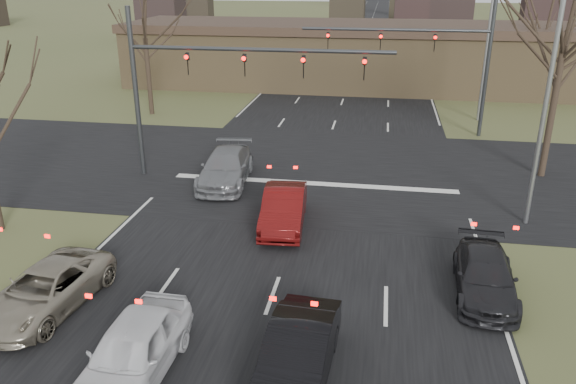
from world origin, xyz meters
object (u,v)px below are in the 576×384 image
object	(u,v)px
streetlight_right_near	(544,84)
car_grey_ahead	(226,167)
building	(373,55)
car_white_sedan	(132,351)
mast_arm_far	(439,51)
car_silver_suv	(46,290)
streetlight_right_far	(485,35)
car_black_hatch	(298,355)
mast_arm_near	(201,74)
car_charcoal_sedan	(485,276)
car_red_ahead	(284,208)

from	to	relation	value
streetlight_right_near	car_grey_ahead	bearing A→B (deg)	169.06
building	car_white_sedan	xyz separation A→B (m)	(-4.67, -39.26, -1.90)
mast_arm_far	car_silver_suv	xyz separation A→B (m)	(-12.68, -21.82, -4.36)
streetlight_right_far	car_grey_ahead	bearing A→B (deg)	-132.81
car_black_hatch	car_grey_ahead	bearing A→B (deg)	115.75
streetlight_right_near	building	bearing A→B (deg)	103.69
mast_arm_near	car_charcoal_sedan	distance (m)	15.31
car_charcoal_sedan	car_red_ahead	xyz separation A→B (m)	(-7.05, 3.95, 0.12)
car_grey_ahead	car_black_hatch	bearing A→B (deg)	-72.24
streetlight_right_near	car_red_ahead	size ratio (longest dim) A/B	2.20
car_white_sedan	car_charcoal_sedan	size ratio (longest dim) A/B	1.03
mast_arm_near	car_red_ahead	distance (m)	7.99
mast_arm_near	mast_arm_far	size ratio (longest dim) A/B	1.09
streetlight_right_far	car_charcoal_sedan	bearing A→B (deg)	-97.06
car_grey_ahead	streetlight_right_far	bearing A→B (deg)	42.42
building	mast_arm_far	size ratio (longest dim) A/B	3.81
car_charcoal_sedan	streetlight_right_near	bearing A→B (deg)	71.32
car_silver_suv	car_black_hatch	xyz separation A→B (m)	(7.85, -1.84, 0.08)
car_silver_suv	car_grey_ahead	bearing A→B (deg)	84.86
streetlight_right_far	mast_arm_far	bearing A→B (deg)	-128.11
mast_arm_far	car_charcoal_sedan	size ratio (longest dim) A/B	2.55
streetlight_right_near	mast_arm_far	bearing A→B (deg)	101.47
car_red_ahead	car_black_hatch	bearing A→B (deg)	-82.62
car_silver_suv	car_red_ahead	distance (m)	9.18
mast_arm_near	car_grey_ahead	distance (m)	4.48
mast_arm_far	car_red_ahead	world-z (taller)	mast_arm_far
mast_arm_near	car_red_ahead	size ratio (longest dim) A/B	2.66
mast_arm_near	car_silver_suv	world-z (taller)	mast_arm_near
mast_arm_far	streetlight_right_near	size ratio (longest dim) A/B	1.11
building	car_white_sedan	size ratio (longest dim) A/B	9.42
car_silver_suv	car_charcoal_sedan	world-z (taller)	car_silver_suv
mast_arm_far	car_charcoal_sedan	world-z (taller)	mast_arm_far
streetlight_right_far	car_black_hatch	bearing A→B (deg)	-106.07
car_silver_suv	car_black_hatch	bearing A→B (deg)	-6.45
streetlight_right_near	car_silver_suv	world-z (taller)	streetlight_right_near
mast_arm_far	car_grey_ahead	xyz separation A→B (m)	(-10.29, -10.50, -4.25)
mast_arm_far	streetlight_right_far	size ratio (longest dim) A/B	1.11
building	mast_arm_near	distance (m)	26.14
car_red_ahead	mast_arm_near	bearing A→B (deg)	129.34
car_silver_suv	car_grey_ahead	size ratio (longest dim) A/B	0.89
building	mast_arm_far	world-z (taller)	mast_arm_far
car_black_hatch	car_red_ahead	world-z (taller)	car_red_ahead
mast_arm_far	streetlight_right_near	world-z (taller)	streetlight_right_near
streetlight_right_far	streetlight_right_near	bearing A→B (deg)	-91.68
building	car_charcoal_sedan	xyz separation A→B (m)	(4.50, -33.77, -2.03)
car_white_sedan	car_silver_suv	bearing A→B (deg)	148.84
streetlight_right_far	car_charcoal_sedan	world-z (taller)	streetlight_right_far
mast_arm_near	car_grey_ahead	world-z (taller)	mast_arm_near
building	streetlight_right_near	bearing A→B (deg)	-76.31
car_grey_ahead	car_red_ahead	distance (m)	5.60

